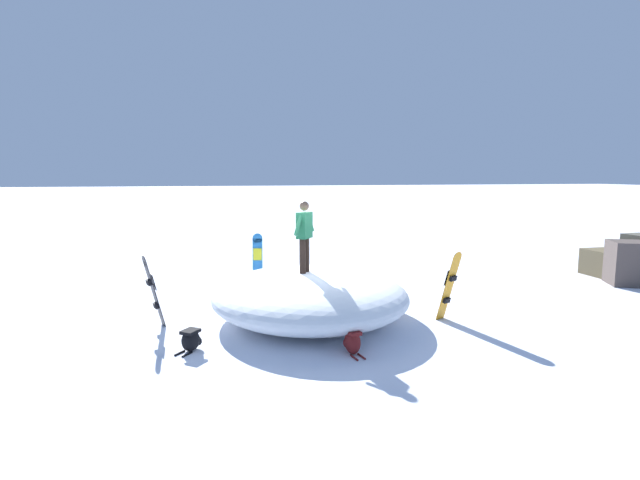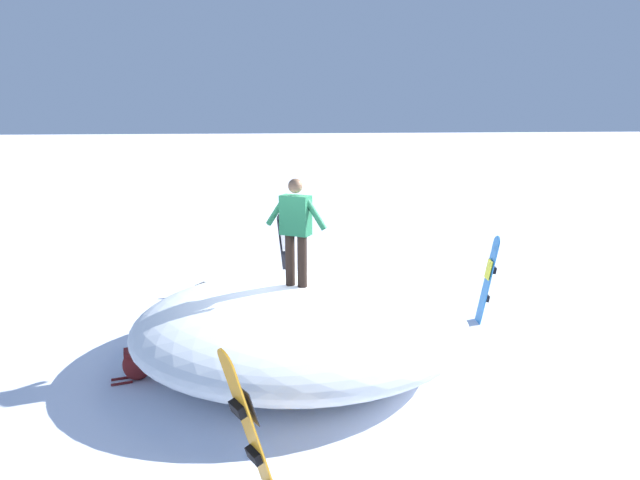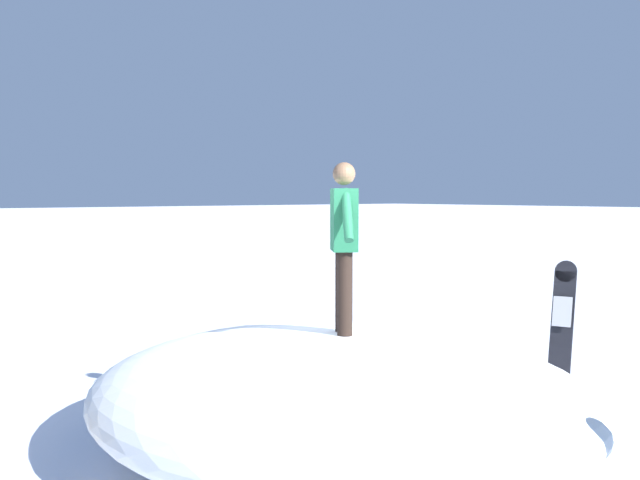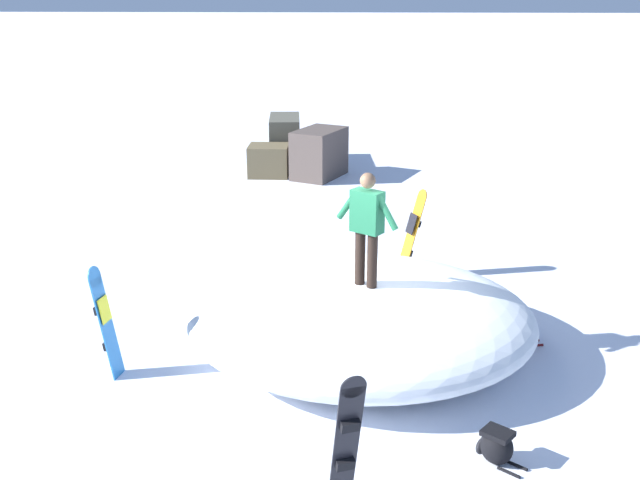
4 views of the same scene
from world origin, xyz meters
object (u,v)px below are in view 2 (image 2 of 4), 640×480
backpack_near (207,294)px  backpack_far (139,364)px  snowboarder_standing (296,226)px  snowboard_primary_upright (286,250)px  snowboard_secondary_upright (489,278)px  snowboard_tertiary_upright (247,423)px

backpack_near → backpack_far: 2.97m
snowboarder_standing → backpack_far: size_ratio=2.58×
snowboard_primary_upright → snowboard_secondary_upright: (-2.55, -3.21, -0.01)m
snowboard_primary_upright → backpack_near: size_ratio=2.74×
snowboard_primary_upright → backpack_near: bearing=116.5°
snowboard_primary_upright → snowboard_secondary_upright: bearing=-128.4°
snowboard_primary_upright → snowboarder_standing: bearing=176.3°
snowboard_secondary_upright → backpack_far: (-1.12, 5.65, -0.57)m
snowboarder_standing → backpack_near: snowboarder_standing is taller
backpack_far → backpack_near: bearing=-16.0°
snowboard_primary_upright → snowboard_secondary_upright: size_ratio=1.02×
snowboarder_standing → snowboard_primary_upright: bearing=-3.7°
snowboarder_standing → snowboard_secondary_upright: bearing=-78.6°
snowboard_secondary_upright → backpack_near: 5.17m
snowboarder_standing → snowboard_tertiary_upright: size_ratio=0.99×
snowboard_tertiary_upright → backpack_far: (2.65, 1.37, -0.59)m
snowboarder_standing → backpack_near: bearing=30.1°
snowboard_secondary_upright → snowboarder_standing: bearing=101.4°
backpack_near → snowboard_secondary_upright: bearing=-109.8°
snowboard_primary_upright → snowboard_tertiary_upright: size_ratio=0.99×
snowboard_primary_upright → snowboard_secondary_upright: 4.10m
snowboard_tertiary_upright → backpack_far: snowboard_tertiary_upright is taller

